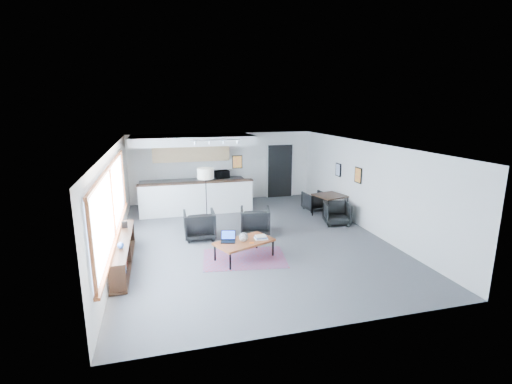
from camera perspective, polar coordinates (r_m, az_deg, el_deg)
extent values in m
cube|color=#4D4D50|center=(10.47, -0.74, -7.11)|extent=(7.00, 9.00, 0.01)
cube|color=white|center=(9.87, -0.79, 7.25)|extent=(7.00, 9.00, 0.01)
cube|color=silver|center=(14.42, -5.15, 3.87)|extent=(7.00, 0.01, 2.60)
cube|color=silver|center=(6.03, 9.92, -9.76)|extent=(7.00, 0.01, 2.60)
cube|color=silver|center=(9.87, -20.92, -1.34)|extent=(0.01, 9.00, 2.60)
cube|color=silver|center=(11.44, 16.52, 0.91)|extent=(0.01, 9.00, 2.60)
cube|color=#8CBFFF|center=(8.95, -21.36, -1.50)|extent=(0.02, 5.80, 1.55)
cube|color=brown|center=(9.17, -20.75, -6.33)|extent=(0.10, 5.95, 0.06)
cube|color=brown|center=(8.79, -21.66, 3.56)|extent=(0.06, 5.95, 0.06)
cube|color=brown|center=(6.20, -23.97, -8.11)|extent=(0.06, 0.06, 1.60)
cube|color=brown|center=(8.94, -21.23, -1.49)|extent=(0.06, 0.06, 1.60)
cube|color=brown|center=(11.76, -19.80, 1.99)|extent=(0.06, 0.06, 1.60)
cube|color=black|center=(9.08, -19.88, -6.97)|extent=(0.35, 3.00, 0.05)
cube|color=black|center=(9.29, -19.61, -10.28)|extent=(0.35, 3.00, 0.05)
cube|color=black|center=(7.86, -20.56, -12.54)|extent=(0.33, 0.04, 0.55)
cube|color=black|center=(9.18, -19.74, -8.67)|extent=(0.33, 0.04, 0.55)
cube|color=black|center=(10.54, -19.14, -5.79)|extent=(0.33, 0.04, 0.55)
cube|color=#3359A5|center=(8.06, -20.37, -13.08)|extent=(0.18, 0.04, 0.20)
cube|color=silver|center=(8.21, -20.27, -12.50)|extent=(0.18, 0.04, 0.22)
cube|color=maroon|center=(8.36, -20.18, -11.94)|extent=(0.18, 0.04, 0.24)
cube|color=black|center=(8.52, -20.07, -11.59)|extent=(0.18, 0.04, 0.20)
cube|color=#3359A5|center=(8.67, -19.98, -11.06)|extent=(0.18, 0.04, 0.22)
cube|color=silver|center=(8.82, -19.90, -10.56)|extent=(0.18, 0.04, 0.24)
cube|color=maroon|center=(8.98, -19.80, -10.24)|extent=(0.18, 0.04, 0.20)
cube|color=black|center=(9.14, -19.72, -9.77)|extent=(0.18, 0.04, 0.22)
cube|color=#3359A5|center=(9.29, -19.65, -9.31)|extent=(0.18, 0.03, 0.24)
cube|color=silver|center=(9.45, -19.56, -9.04)|extent=(0.18, 0.03, 0.20)
cube|color=maroon|center=(9.61, -19.49, -8.60)|extent=(0.18, 0.03, 0.22)
cube|color=black|center=(9.76, -19.42, -8.19)|extent=(0.18, 0.04, 0.24)
cube|color=black|center=(9.80, -19.57, -4.76)|extent=(0.14, 0.02, 0.18)
sphere|color=#264C99|center=(8.49, -20.12, -7.73)|extent=(0.14, 0.14, 0.14)
cube|color=white|center=(12.66, -9.04, -1.03)|extent=(3.80, 0.25, 1.10)
cube|color=black|center=(12.54, -9.13, 1.45)|extent=(3.85, 0.32, 0.04)
cube|color=white|center=(14.09, -9.65, -0.02)|extent=(3.80, 0.60, 0.90)
cube|color=#2D2D2D|center=(13.99, -9.72, 1.82)|extent=(3.82, 0.62, 0.04)
cube|color=tan|center=(13.97, -9.94, 6.12)|extent=(2.80, 0.35, 0.70)
cube|color=white|center=(13.23, -9.75, 7.91)|extent=(4.20, 1.80, 0.30)
cube|color=black|center=(12.64, -2.90, 4.65)|extent=(0.35, 0.03, 0.45)
cube|color=orange|center=(12.63, -2.89, 4.64)|extent=(0.30, 0.01, 0.40)
cube|color=black|center=(14.93, 3.66, 3.25)|extent=(1.00, 0.12, 2.10)
cube|color=white|center=(14.79, 1.74, 3.17)|extent=(0.06, 0.10, 2.10)
cube|color=white|center=(15.12, 5.52, 3.33)|extent=(0.06, 0.10, 2.10)
cube|color=white|center=(14.80, 3.71, 7.34)|extent=(1.10, 0.10, 0.06)
cube|color=silver|center=(11.91, -6.23, 7.98)|extent=(1.60, 0.04, 0.04)
cylinder|color=silver|center=(11.83, -9.36, 7.46)|extent=(0.07, 0.07, 0.09)
cylinder|color=silver|center=(11.88, -7.18, 7.56)|extent=(0.07, 0.07, 0.09)
cylinder|color=silver|center=(11.95, -5.03, 7.64)|extent=(0.07, 0.07, 0.09)
cylinder|color=silver|center=(12.04, -2.90, 7.72)|extent=(0.07, 0.07, 0.09)
cube|color=black|center=(11.71, 15.45, 2.50)|extent=(0.03, 0.38, 0.48)
cube|color=orange|center=(11.70, 15.38, 2.50)|extent=(0.00, 0.32, 0.42)
cube|color=black|center=(12.84, 12.54, 3.35)|extent=(0.03, 0.34, 0.44)
cube|color=#859FC5|center=(12.83, 12.48, 3.35)|extent=(0.00, 0.28, 0.38)
cube|color=#66344F|center=(9.15, -1.79, -10.14)|extent=(2.15, 1.62, 0.01)
cube|color=brown|center=(8.99, -1.81, -7.69)|extent=(1.56, 1.23, 0.05)
cube|color=black|center=(8.49, -4.00, -10.64)|extent=(0.04, 0.04, 0.40)
cube|color=black|center=(8.98, -6.34, -9.31)|extent=(0.04, 0.04, 0.40)
cube|color=black|center=(9.21, 2.62, -8.65)|extent=(0.04, 0.04, 0.40)
cube|color=black|center=(9.67, 0.12, -7.56)|extent=(0.04, 0.04, 0.40)
cube|color=black|center=(8.76, -0.55, -8.47)|extent=(1.22, 0.56, 0.03)
cube|color=black|center=(9.24, -3.00, -7.31)|extent=(1.22, 0.56, 0.03)
cube|color=black|center=(8.94, -4.31, -7.60)|extent=(0.39, 0.32, 0.02)
cube|color=black|center=(9.01, -4.28, -6.59)|extent=(0.35, 0.14, 0.23)
cube|color=blue|center=(9.01, -4.28, -6.60)|extent=(0.31, 0.12, 0.19)
sphere|color=gray|center=(8.91, -1.92, -6.95)|extent=(0.22, 0.22, 0.22)
cube|color=silver|center=(9.10, 0.76, -7.13)|extent=(0.30, 0.24, 0.04)
cube|color=#3359A5|center=(9.09, 0.76, -6.94)|extent=(0.27, 0.22, 0.03)
cube|color=silver|center=(9.05, 0.74, -6.81)|extent=(0.25, 0.20, 0.03)
cube|color=#E5590C|center=(8.86, -0.66, -7.81)|extent=(0.12, 0.12, 0.01)
imported|color=black|center=(10.44, -8.69, -4.80)|extent=(0.86, 0.81, 0.86)
imported|color=black|center=(10.67, -0.14, -4.27)|extent=(0.98, 0.94, 0.85)
cylinder|color=black|center=(11.88, -7.54, -4.61)|extent=(0.39, 0.39, 0.03)
cylinder|color=black|center=(11.68, -7.65, -1.11)|extent=(0.03, 0.03, 1.48)
cylinder|color=#F6E7CA|center=(11.50, -7.77, 2.85)|extent=(0.63, 0.63, 0.33)
cube|color=black|center=(12.40, 11.35, -0.54)|extent=(1.09, 1.09, 0.04)
cylinder|color=black|center=(11.95, 11.03, -2.92)|extent=(0.05, 0.05, 0.72)
cylinder|color=black|center=(12.55, 8.71, -2.05)|extent=(0.05, 0.05, 0.72)
cylinder|color=black|center=(12.46, 13.86, -2.40)|extent=(0.05, 0.05, 0.72)
cylinder|color=black|center=(13.04, 11.50, -1.59)|extent=(0.05, 0.05, 0.72)
imported|color=black|center=(11.81, 12.34, -3.34)|extent=(0.76, 0.73, 0.65)
imported|color=black|center=(13.25, 8.98, -1.47)|extent=(0.66, 0.63, 0.61)
imported|color=black|center=(14.09, -5.27, 2.85)|extent=(0.56, 0.36, 0.35)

